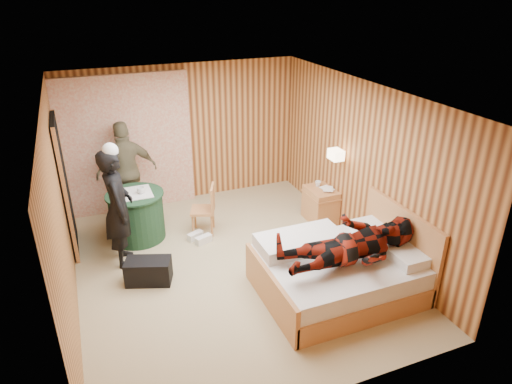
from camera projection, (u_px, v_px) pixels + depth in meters
name	position (u px, v px, depth m)	size (l,w,h in m)	color
floor	(231.00, 266.00, 6.62)	(4.20, 5.00, 0.01)	tan
ceiling	(226.00, 94.00, 5.57)	(4.20, 5.00, 0.01)	white
wall_back	(184.00, 134.00, 8.20)	(4.20, 0.02, 2.50)	tan
wall_left	(60.00, 215.00, 5.38)	(0.02, 5.00, 2.50)	tan
wall_right	(362.00, 166.00, 6.81)	(0.02, 5.00, 2.50)	tan
curtain	(128.00, 145.00, 7.82)	(2.20, 0.08, 2.40)	beige
doorway	(65.00, 187.00, 6.67)	(0.06, 0.90, 2.05)	black
wall_lamp	(336.00, 155.00, 7.10)	(0.26, 0.24, 0.16)	gold
bed	(338.00, 271.00, 5.98)	(1.98, 1.54, 1.06)	tan
nightstand	(320.00, 204.00, 7.76)	(0.45, 0.61, 0.59)	tan
round_table	(137.00, 215.00, 7.19)	(0.89, 0.89, 0.79)	#214726
chair_far	(129.00, 190.00, 7.72)	(0.44, 0.44, 0.93)	tan
chair_near	(207.00, 206.00, 7.32)	(0.48, 0.48, 0.83)	tan
duffel_bag	(149.00, 271.00, 6.20)	(0.61, 0.32, 0.34)	black
sneaker_left	(204.00, 239.00, 7.18)	(0.27, 0.11, 0.12)	white
sneaker_right	(195.00, 236.00, 7.29)	(0.26, 0.11, 0.12)	white
woman_standing	(118.00, 208.00, 6.38)	(0.64, 0.42, 1.75)	black
man_at_table	(127.00, 172.00, 7.62)	(1.01, 0.42, 1.72)	#6B6447
man_on_bed	(354.00, 236.00, 5.52)	(1.77, 0.67, 0.86)	maroon
book_lower	(323.00, 190.00, 7.59)	(0.17, 0.22, 0.02)	white
book_upper	(323.00, 189.00, 7.59)	(0.16, 0.22, 0.02)	white
cup_nightstand	(318.00, 184.00, 7.73)	(0.10, 0.10, 0.09)	white
cup_table	(141.00, 190.00, 7.00)	(0.12, 0.12, 0.10)	white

